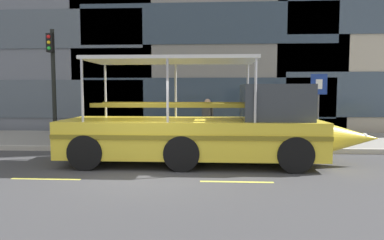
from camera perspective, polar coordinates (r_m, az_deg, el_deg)
The scene contains 10 objects.
ground_plane at distance 9.80m, azimuth -7.36°, elevation -8.34°, with size 120.00×120.00×0.00m, color #3D3D3F.
sidewalk at distance 15.23m, azimuth -3.43°, elevation -3.28°, with size 32.00×4.80×0.18m, color gray.
curb_edge at distance 12.79m, azimuth -4.76°, elevation -4.82°, with size 32.00×0.18×0.18m, color #B2ADA3.
lane_centreline at distance 8.83m, azimuth -8.60°, elevation -9.79°, with size 25.80×0.12×0.01m.
curb_guardrail at distance 12.92m, azimuth 0.34°, elevation -1.77°, with size 10.16×0.09×0.85m.
traffic_light_pole at distance 14.76m, azimuth -21.93°, elevation 6.92°, with size 0.24×0.46×4.45m.
parking_sign at distance 13.77m, azimuth 20.06°, elevation 3.56°, with size 0.60×0.12×2.68m.
duck_tour_boat at distance 10.57m, azimuth 2.86°, elevation -1.59°, with size 9.65×2.48×3.20m.
pedestrian_near_bow at distance 14.74m, azimuth 17.05°, elevation 0.15°, with size 0.42×0.24×1.50m.
pedestrian_mid_left at distance 13.52m, azimuth 2.57°, elevation 0.58°, with size 0.46×0.32×1.74m.
Camera 1 is at (1.80, -9.37, 2.21)m, focal length 32.43 mm.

